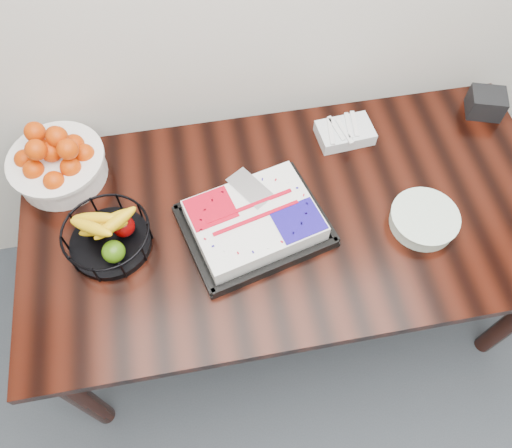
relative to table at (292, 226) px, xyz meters
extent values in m
cube|color=black|center=(0.00, 0.00, 0.07)|extent=(1.80, 0.90, 0.04)
cylinder|color=black|center=(-0.82, -0.37, -0.31)|extent=(0.07, 0.07, 0.71)
cylinder|color=black|center=(-0.82, 0.37, -0.31)|extent=(0.07, 0.07, 0.71)
cylinder|color=black|center=(0.82, 0.37, -0.31)|extent=(0.07, 0.07, 0.71)
cube|color=black|center=(-0.14, -0.03, 0.10)|extent=(0.52, 0.45, 0.02)
cube|color=white|center=(-0.14, -0.03, 0.14)|extent=(0.45, 0.38, 0.07)
cube|color=#BB041A|center=(-0.26, 0.04, 0.18)|extent=(0.17, 0.16, 0.00)
cube|color=#160B7D|center=(-0.02, -0.11, 0.18)|extent=(0.17, 0.16, 0.00)
cube|color=silver|center=(-0.11, 0.06, 0.18)|extent=(0.15, 0.17, 0.00)
cylinder|color=white|center=(-0.75, 0.30, 0.13)|extent=(0.30, 0.30, 0.10)
cylinder|color=white|center=(-0.75, 0.30, 0.18)|extent=(0.32, 0.32, 0.01)
cylinder|color=black|center=(-0.60, -0.01, 0.10)|extent=(0.26, 0.26, 0.03)
torus|color=black|center=(-0.60, -0.01, 0.18)|extent=(0.27, 0.27, 0.01)
cylinder|color=white|center=(0.40, -0.12, 0.11)|extent=(0.21, 0.21, 0.05)
cylinder|color=white|center=(0.40, -0.12, 0.14)|extent=(0.22, 0.22, 0.01)
cube|color=silver|center=(0.25, 0.29, 0.11)|extent=(0.21, 0.14, 0.05)
cube|color=black|center=(0.80, 0.32, 0.13)|extent=(0.15, 0.14, 0.09)
camera|label=1|loc=(-0.28, -0.84, 1.50)|focal=35.00mm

